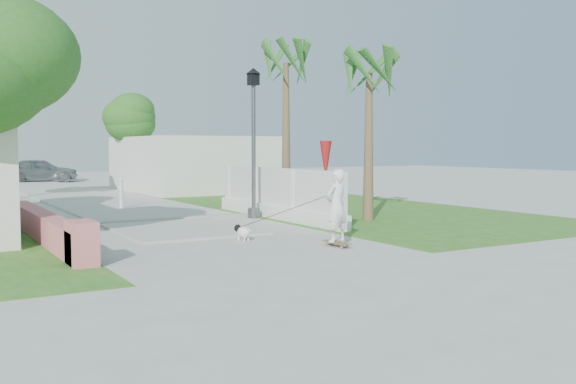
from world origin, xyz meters
TOP-DOWN VIEW (x-y plane):
  - ground at (0.00, 0.00)m, footprint 90.00×90.00m
  - path_strip at (0.00, 20.00)m, footprint 3.20×36.00m
  - curb at (0.00, 6.00)m, footprint 6.50×0.25m
  - grass_right at (7.00, 8.00)m, footprint 8.00×20.00m
  - pink_wall at (-3.30, 3.55)m, footprint 0.45×8.20m
  - lattice_fence at (3.40, 5.00)m, footprint 0.35×7.00m
  - building_right at (6.00, 18.00)m, footprint 6.00×8.00m
  - street_lamp at (2.90, 5.50)m, footprint 0.44×0.44m
  - bollard at (0.20, 10.00)m, footprint 0.14×0.14m
  - patio_umbrella at (4.80, 4.50)m, footprint 0.36×0.36m
  - tree_path_right at (3.22, 19.98)m, footprint 3.00×3.00m
  - palm_far at (4.60, 6.50)m, footprint 1.80×1.80m
  - palm_near at (5.40, 3.20)m, footprint 1.80×1.80m
  - skateboarder at (1.21, 0.54)m, footprint 1.65×2.36m
  - dog at (0.52, 1.48)m, footprint 0.35×0.53m
  - parked_car at (0.83, 29.40)m, footprint 4.50×2.41m

SIDE VIEW (x-z plane):
  - ground at x=0.00m, z-range 0.00..0.00m
  - grass_right at x=7.00m, z-range 0.00..0.01m
  - path_strip at x=0.00m, z-range 0.00..0.06m
  - curb at x=0.00m, z-range 0.00..0.10m
  - dog at x=0.52m, z-range 0.02..0.39m
  - pink_wall at x=-3.30m, z-range -0.09..0.71m
  - lattice_fence at x=3.40m, z-range -0.21..1.29m
  - bollard at x=0.20m, z-range 0.04..1.13m
  - skateboarder at x=1.21m, z-range -0.12..1.53m
  - parked_car at x=0.83m, z-range 0.00..1.45m
  - building_right at x=6.00m, z-range 0.00..2.60m
  - patio_umbrella at x=4.80m, z-range 0.54..2.84m
  - street_lamp at x=2.90m, z-range 0.21..4.65m
  - tree_path_right at x=3.22m, z-range 1.10..5.89m
  - palm_near at x=5.40m, z-range 1.60..6.30m
  - palm_far at x=4.60m, z-range 1.83..7.13m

